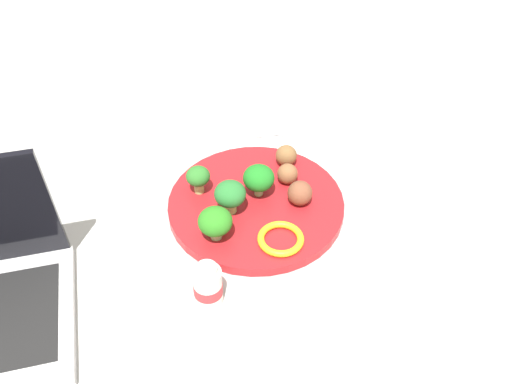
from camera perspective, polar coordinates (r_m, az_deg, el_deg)
name	(u,v)px	position (r m, az deg, el deg)	size (l,w,h in m)	color
ground_plane	(256,208)	(0.91, 0.00, -1.67)	(4.00, 4.00, 0.00)	#B2B2AD
plate	(256,205)	(0.90, 0.00, -1.31)	(0.28, 0.28, 0.02)	red
broccoli_floret_back_left	(230,195)	(0.85, -2.64, -0.27)	(0.05, 0.05, 0.06)	#97C56C
broccoli_floret_mid_right	(259,178)	(0.88, 0.31, 1.39)	(0.05, 0.05, 0.05)	#97C381
broccoli_floret_center	(197,179)	(0.89, -5.96, 1.35)	(0.04, 0.04, 0.05)	#A5CD77
broccoli_floret_back_right	(215,222)	(0.82, -4.15, -3.03)	(0.05, 0.05, 0.05)	#99C27C
meatball_back_right	(288,174)	(0.92, 3.21, 1.86)	(0.03, 0.03, 0.03)	brown
meatball_back_left	(300,193)	(0.88, 4.47, -0.10)	(0.04, 0.04, 0.04)	brown
meatball_near_rim	(286,155)	(0.95, 3.08, 3.72)	(0.04, 0.04, 0.04)	brown
pepper_ring_front_left	(281,239)	(0.83, 2.51, -4.75)	(0.07, 0.07, 0.01)	yellow
napkin	(275,117)	(1.10, 1.97, 7.59)	(0.17, 0.12, 0.01)	white
fork	(284,118)	(1.08, 2.83, 7.45)	(0.12, 0.02, 0.01)	silver
knife	(265,116)	(1.09, 0.97, 7.71)	(0.15, 0.02, 0.01)	silver
yogurt_bottle	(208,286)	(0.76, -4.89, -9.44)	(0.04, 0.04, 0.07)	white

